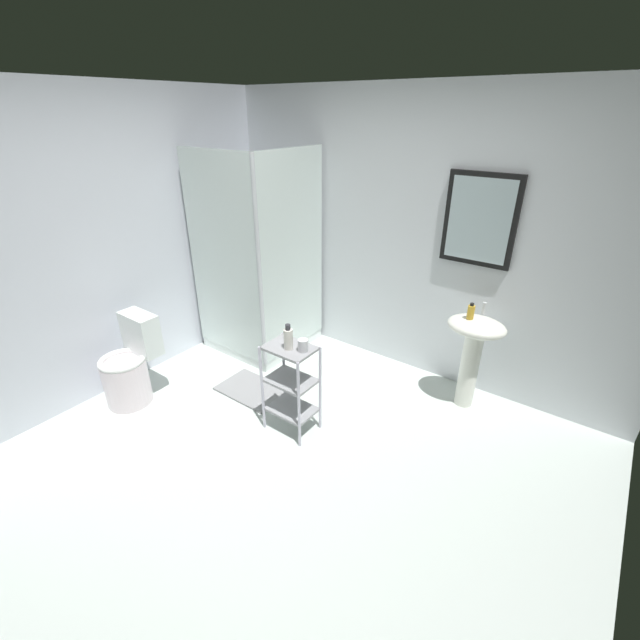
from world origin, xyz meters
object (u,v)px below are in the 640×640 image
(hand_soap_bottle, at_px, (471,312))
(lotion_bottle_white, at_px, (288,338))
(bath_mat, at_px, (252,390))
(pedestal_sink, at_px, (473,345))
(shower_stall, at_px, (262,308))
(storage_cart, at_px, (291,382))
(rinse_cup, at_px, (303,345))
(toilet, at_px, (130,368))

(hand_soap_bottle, bearing_deg, lotion_bottle_white, -129.81)
(bath_mat, bearing_deg, lotion_bottle_white, -16.72)
(pedestal_sink, relative_size, hand_soap_bottle, 6.17)
(shower_stall, relative_size, lotion_bottle_white, 10.27)
(shower_stall, distance_m, storage_cart, 1.34)
(shower_stall, bearing_deg, rinse_cup, -34.13)
(rinse_cup, xyz_separation_m, bath_mat, (-0.73, 0.15, -0.78))
(pedestal_sink, bearing_deg, rinse_cup, -128.48)
(hand_soap_bottle, relative_size, bath_mat, 0.22)
(pedestal_sink, relative_size, lotion_bottle_white, 4.16)
(storage_cart, height_order, lotion_bottle_white, lotion_bottle_white)
(pedestal_sink, height_order, rinse_cup, rinse_cup)
(storage_cart, xyz_separation_m, lotion_bottle_white, (0.01, -0.02, 0.39))
(pedestal_sink, height_order, storage_cart, pedestal_sink)
(hand_soap_bottle, bearing_deg, shower_stall, -172.03)
(toilet, bearing_deg, rinse_cup, 19.89)
(hand_soap_bottle, bearing_deg, bath_mat, -149.08)
(rinse_cup, bearing_deg, hand_soap_bottle, 52.66)
(pedestal_sink, distance_m, hand_soap_bottle, 0.30)
(toilet, height_order, bath_mat, toilet)
(lotion_bottle_white, distance_m, bath_mat, 1.04)
(shower_stall, height_order, storage_cart, shower_stall)
(shower_stall, xyz_separation_m, storage_cart, (1.06, -0.81, -0.03))
(shower_stall, xyz_separation_m, pedestal_sink, (2.06, 0.31, 0.12))
(lotion_bottle_white, distance_m, rinse_cup, 0.12)
(toilet, relative_size, hand_soap_bottle, 5.79)
(pedestal_sink, xyz_separation_m, hand_soap_bottle, (-0.06, -0.03, 0.29))
(shower_stall, height_order, toilet, shower_stall)
(rinse_cup, bearing_deg, shower_stall, 145.87)
(shower_stall, relative_size, hand_soap_bottle, 15.24)
(toilet, xyz_separation_m, rinse_cup, (1.47, 0.53, 0.47))
(rinse_cup, bearing_deg, storage_cart, -172.45)
(hand_soap_bottle, distance_m, bath_mat, 2.00)
(bath_mat, bearing_deg, toilet, -137.42)
(toilet, distance_m, bath_mat, 1.05)
(hand_soap_bottle, height_order, rinse_cup, hand_soap_bottle)
(bath_mat, bearing_deg, pedestal_sink, 30.77)
(pedestal_sink, distance_m, toilet, 2.87)
(toilet, height_order, rinse_cup, rinse_cup)
(toilet, bearing_deg, storage_cart, 20.85)
(toilet, distance_m, lotion_bottle_white, 1.54)
(lotion_bottle_white, relative_size, rinse_cup, 2.14)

